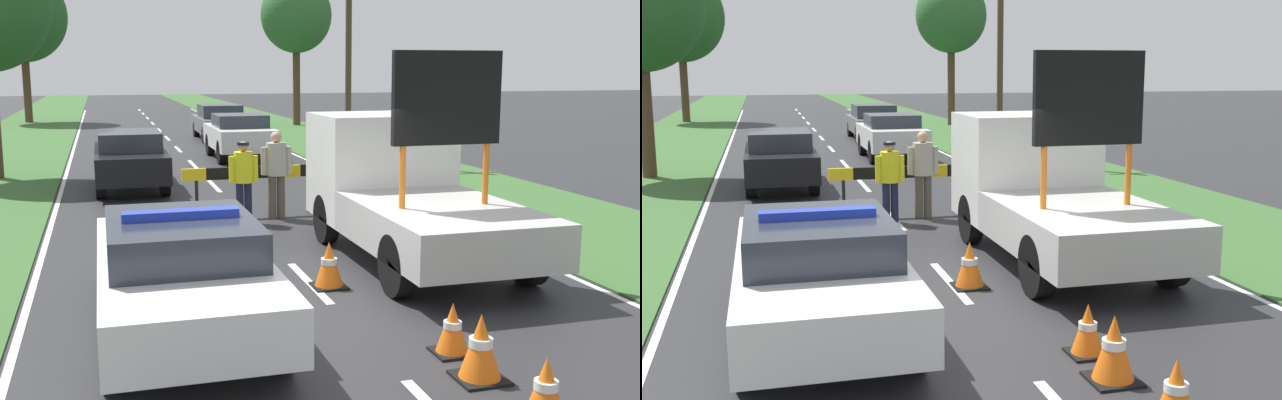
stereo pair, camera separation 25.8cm
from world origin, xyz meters
The scene contains 19 objects.
ground_plane centered at (0.00, 0.00, 0.00)m, with size 160.00×160.00×0.00m, color #28282B.
lane_markings centered at (0.00, 17.28, 0.00)m, with size 7.77×63.05×0.01m.
grass_verge_left centered at (-6.12, 20.00, 0.01)m, with size 4.37×120.00×0.03m.
grass_verge_right centered at (6.12, 20.00, 0.01)m, with size 4.37×120.00×0.03m.
police_car centered at (-1.97, -0.40, 0.72)m, with size 1.90×4.91×1.47m.
work_truck centered at (1.97, 2.30, 1.11)m, with size 2.25×5.25×3.31m.
road_barrier centered at (0.23, 6.24, 0.85)m, with size 3.00×0.08×1.04m.
police_officer centered at (-0.11, 5.53, 0.98)m, with size 0.59×0.37×1.64m.
pedestrian_civilian centered at (0.62, 5.83, 1.05)m, with size 0.64×0.41×1.79m.
traffic_cone_near_police centered at (0.82, -3.70, 0.30)m, with size 0.44×0.44×0.61m.
traffic_cone_centre_front centered at (0.21, 0.77, 0.33)m, with size 0.48×0.48×0.66m.
traffic_cone_near_truck centered at (0.76, -2.01, 0.28)m, with size 0.42×0.42×0.58m.
traffic_cone_behind_barrier centered at (0.72, -2.71, 0.34)m, with size 0.50×0.50×0.68m.
queued_car_sedan_black centered at (-2.12, 10.65, 0.78)m, with size 1.73×4.59×1.48m.
queued_car_van_white centered at (1.73, 16.18, 0.82)m, with size 1.89×4.20×1.52m.
queued_car_suv_grey centered at (2.18, 23.48, 0.77)m, with size 1.92×4.70×1.50m.
roadside_tree_near_right centered at (7.37, 30.12, 5.76)m, with size 3.75×3.75×7.77m.
roadside_tree_mid_left centered at (-6.67, 36.36, 5.86)m, with size 4.80×4.80×8.41m.
utility_pole centered at (4.96, 14.18, 4.02)m, with size 1.20×0.20×7.82m.
Camera 1 is at (-2.79, -9.02, 3.07)m, focal length 42.00 mm.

